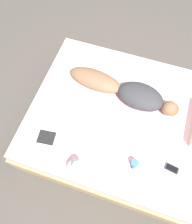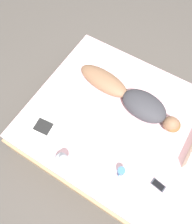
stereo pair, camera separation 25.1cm
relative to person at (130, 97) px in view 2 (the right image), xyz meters
name	(u,v)px [view 2 (the right image)]	position (x,y,z in m)	size (l,w,h in m)	color
ground_plane	(122,137)	(0.26, 0.10, -0.61)	(12.00, 12.00, 0.00)	#4C4742
bed	(124,130)	(0.26, 0.10, -0.35)	(1.85, 2.31, 0.51)	tan
person	(130,97)	(0.00, 0.00, 0.00)	(0.43, 1.39, 0.21)	brown
open_magazine	(49,118)	(0.69, -0.69, -0.09)	(0.52, 0.33, 0.01)	white
coffee_mug	(121,171)	(0.79, 0.32, -0.05)	(0.11, 0.08, 0.09)	teal
cell_phone	(158,185)	(0.70, 0.71, -0.09)	(0.09, 0.16, 0.01)	#333842
plush_toy	(62,159)	(1.01, -0.26, -0.01)	(0.14, 0.16, 0.20)	#B2BCCC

